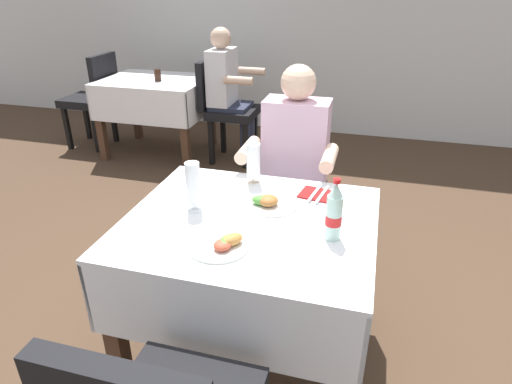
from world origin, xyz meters
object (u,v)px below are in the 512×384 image
object	(u,v)px
beer_glass_left	(253,163)
plate_near_camera	(222,244)
background_patron	(228,89)
background_chair_right	(224,105)
chair_far_diner_seat	(289,181)
napkin_cutlery_set	(319,194)
background_chair_left	(94,95)
plate_far_diner	(269,203)
beer_glass_middle	(193,186)
main_dining_table	(250,254)
background_dining_table	(156,98)
seated_diner_far	(293,165)
background_table_tumbler	(158,75)
cola_bottle_primary	(334,213)

from	to	relation	value
beer_glass_left	plate_near_camera	bearing A→B (deg)	-85.89
background_patron	background_chair_right	bearing A→B (deg)	180.00
chair_far_diner_seat	napkin_cutlery_set	size ratio (longest dim) A/B	4.96
beer_glass_left	background_chair_left	distance (m)	3.08
plate_far_diner	beer_glass_middle	size ratio (longest dim) A/B	1.00
main_dining_table	background_dining_table	distance (m)	2.90
beer_glass_left	background_chair_right	world-z (taller)	background_chair_right
plate_far_diner	napkin_cutlery_set	world-z (taller)	plate_far_diner
background_chair_right	chair_far_diner_seat	bearing A→B (deg)	-58.20
background_chair_left	background_patron	bearing A→B (deg)	0.00
chair_far_diner_seat	plate_far_diner	bearing A→B (deg)	-85.85
plate_near_camera	napkin_cutlery_set	bearing A→B (deg)	61.48
plate_near_camera	background_patron	xyz separation A→B (m)	(-0.86, 2.60, -0.06)
seated_diner_far	beer_glass_left	distance (m)	0.43
napkin_cutlery_set	background_dining_table	world-z (taller)	napkin_cutlery_set
chair_far_diner_seat	plate_far_diner	distance (m)	0.75
chair_far_diner_seat	background_chair_left	world-z (taller)	same
chair_far_diner_seat	background_table_tumbler	xyz separation A→B (m)	(-1.59, 1.47, 0.26)
main_dining_table	chair_far_diner_seat	size ratio (longest dim) A/B	1.07
main_dining_table	background_dining_table	size ratio (longest dim) A/B	1.03
main_dining_table	background_chair_right	bearing A→B (deg)	111.80
main_dining_table	background_patron	xyz separation A→B (m)	(-0.90, 2.37, 0.13)
seated_diner_far	plate_far_diner	world-z (taller)	seated_diner_far
beer_glass_middle	background_chair_right	distance (m)	2.48
seated_diner_far	plate_near_camera	bearing A→B (deg)	-94.91
plate_near_camera	beer_glass_middle	bearing A→B (deg)	131.00
cola_bottle_primary	background_dining_table	xyz separation A→B (m)	(-2.01, 2.43, -0.30)
background_dining_table	background_chair_right	world-z (taller)	background_chair_right
background_chair_right	background_patron	world-z (taller)	background_patron
seated_diner_far	cola_bottle_primary	xyz separation A→B (m)	(0.31, -0.79, 0.16)
plate_near_camera	beer_glass_middle	size ratio (longest dim) A/B	1.07
chair_far_diner_seat	beer_glass_middle	world-z (taller)	beer_glass_middle
beer_glass_middle	cola_bottle_primary	world-z (taller)	cola_bottle_primary
beer_glass_middle	background_patron	distance (m)	2.45
background_patron	background_table_tumbler	xyz separation A→B (m)	(-0.69, -0.06, 0.10)
cola_bottle_primary	napkin_cutlery_set	bearing A→B (deg)	106.23
chair_far_diner_seat	beer_glass_left	world-z (taller)	chair_far_diner_seat
chair_far_diner_seat	beer_glass_left	size ratio (longest dim) A/B	4.75
plate_far_diner	background_dining_table	world-z (taller)	plate_far_diner
background_patron	background_dining_table	bearing A→B (deg)	-180.00
seated_diner_far	background_table_tumbler	world-z (taller)	seated_diner_far
cola_bottle_primary	background_chair_right	world-z (taller)	cola_bottle_primary
seated_diner_far	plate_far_diner	xyz separation A→B (m)	(0.01, -0.60, 0.07)
background_chair_left	background_table_tumbler	size ratio (longest dim) A/B	8.82
background_chair_right	beer_glass_middle	bearing A→B (deg)	-73.54
chair_far_diner_seat	background_table_tumbler	world-z (taller)	chair_far_diner_seat
main_dining_table	seated_diner_far	xyz separation A→B (m)	(0.04, 0.73, 0.13)
main_dining_table	beer_glass_left	xyz separation A→B (m)	(-0.08, 0.35, 0.28)
beer_glass_left	main_dining_table	bearing A→B (deg)	-76.84
napkin_cutlery_set	beer_glass_left	bearing A→B (deg)	171.29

